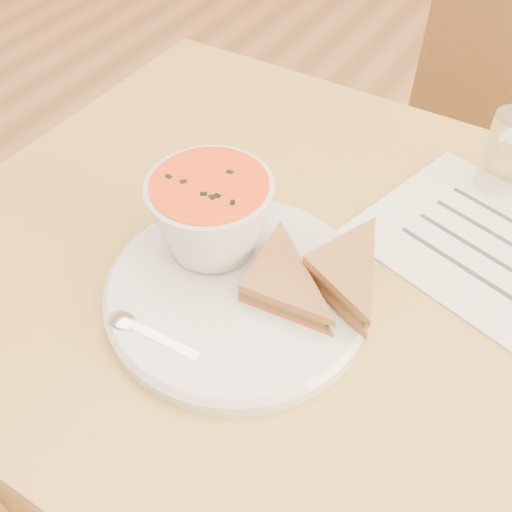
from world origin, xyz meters
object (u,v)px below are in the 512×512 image
Objects in this scene: dining_table at (335,440)px; soup_bowl at (212,218)px; chair_far at (421,218)px; plate at (238,292)px; condiment_shaker at (507,153)px.

dining_table is 7.71× the size of soup_bowl.
chair_far is 3.15× the size of plate.
chair_far is 0.66m from plate.
condiment_shaker reaches higher than dining_table.
soup_bowl is at bearing 97.00° from chair_far.
chair_far reaches higher than soup_bowl.
soup_bowl is at bearing -162.06° from dining_table.
soup_bowl is 0.37m from condiment_shaker.
plate is at bearing -142.26° from dining_table.
chair_far reaches higher than plate.
plate is at bearing 102.78° from chair_far.
chair_far is at bearing 77.94° from soup_bowl.
soup_bowl reaches higher than dining_table.
plate is (-0.11, -0.09, 0.38)m from dining_table.
dining_table is 1.16× the size of chair_far.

